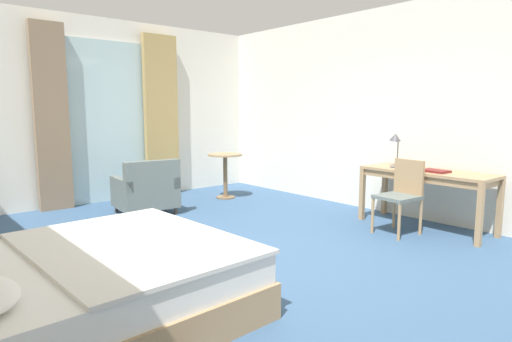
% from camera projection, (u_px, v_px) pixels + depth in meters
% --- Properties ---
extents(ground, '(6.32, 7.65, 0.10)m').
position_uv_depth(ground, '(235.00, 261.00, 4.43)').
color(ground, '#38567A').
extents(wall_back, '(5.92, 0.12, 2.89)m').
position_uv_depth(wall_back, '(96.00, 111.00, 6.91)').
color(wall_back, white).
rests_on(wall_back, ground).
extents(wall_right, '(0.12, 7.25, 2.89)m').
position_uv_depth(wall_right, '(399.00, 112.00, 6.09)').
color(wall_right, white).
rests_on(wall_right, ground).
extents(balcony_glass_door, '(1.33, 0.02, 2.54)m').
position_uv_depth(balcony_glass_door, '(109.00, 122.00, 6.98)').
color(balcony_glass_door, silver).
rests_on(balcony_glass_door, ground).
extents(curtain_panel_left, '(0.47, 0.10, 2.71)m').
position_uv_depth(curtain_panel_left, '(51.00, 118.00, 6.33)').
color(curtain_panel_left, '#897056').
rests_on(curtain_panel_left, ground).
extents(curtain_panel_right, '(0.60, 0.10, 2.71)m').
position_uv_depth(curtain_panel_right, '(161.00, 117.00, 7.46)').
color(curtain_panel_right, tan).
rests_on(curtain_panel_right, ground).
extents(bed, '(2.15, 1.85, 1.01)m').
position_uv_depth(bed, '(78.00, 287.00, 2.99)').
color(bed, tan).
rests_on(bed, ground).
extents(writing_desk, '(0.60, 1.60, 0.73)m').
position_uv_depth(writing_desk, '(427.00, 177.00, 5.41)').
color(writing_desk, tan).
rests_on(writing_desk, ground).
extents(desk_chair, '(0.48, 0.46, 0.88)m').
position_uv_depth(desk_chair, '(402.00, 192.00, 5.21)').
color(desk_chair, slate).
rests_on(desk_chair, ground).
extents(desk_lamp, '(0.22, 0.24, 0.45)m').
position_uv_depth(desk_lamp, '(396.00, 143.00, 5.69)').
color(desk_lamp, '#4C4C51').
rests_on(desk_lamp, writing_desk).
extents(closed_book, '(0.24, 0.33, 0.03)m').
position_uv_depth(closed_book, '(435.00, 171.00, 5.24)').
color(closed_book, maroon).
rests_on(closed_book, writing_desk).
extents(armchair_by_window, '(0.84, 0.78, 0.79)m').
position_uv_depth(armchair_by_window, '(147.00, 192.00, 6.18)').
color(armchair_by_window, slate).
rests_on(armchair_by_window, ground).
extents(round_cafe_table, '(0.57, 0.57, 0.74)m').
position_uv_depth(round_cafe_table, '(225.00, 166.00, 7.28)').
color(round_cafe_table, tan).
rests_on(round_cafe_table, ground).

